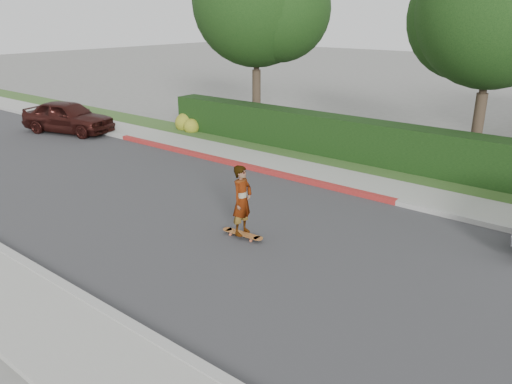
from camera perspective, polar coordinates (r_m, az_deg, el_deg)
ground at (r=11.34m, az=2.56°, el=-6.19°), size 120.00×120.00×0.00m
road at (r=11.34m, az=2.56°, el=-6.16°), size 60.00×8.00×0.01m
curb_near at (r=8.78m, az=-14.14°, el=-14.72°), size 60.00×0.20×0.15m
sidewalk_near at (r=8.41m, az=-19.20°, el=-17.18°), size 60.00×1.60×0.12m
curb_far at (r=14.56m, az=12.22°, el=-0.28°), size 60.00×0.20×0.15m
curb_red_section at (r=17.24m, az=-2.68°, el=3.32°), size 12.00×0.21×0.15m
sidewalk_far at (r=15.34m, az=13.76°, el=0.57°), size 60.00×1.60×0.12m
planting_strip at (r=16.74m, az=16.15°, el=1.93°), size 60.00×1.60×0.10m
hedge at (r=18.36m, az=8.51°, el=6.32°), size 15.00×1.00×1.50m
flowering_shrub at (r=22.41m, az=-7.87°, el=7.69°), size 1.40×1.00×0.90m
tree_left at (r=21.66m, az=0.36°, el=20.60°), size 5.99×5.21×8.00m
tree_center at (r=18.00m, az=25.72°, el=17.78°), size 5.66×4.84×7.44m
skateboard at (r=11.69m, az=-1.55°, el=-4.82°), size 1.12×0.30×0.10m
skateboarder at (r=11.36m, az=-1.59°, el=-0.96°), size 0.46×0.64×1.65m
car_maroon at (r=23.40m, az=-20.69°, el=8.05°), size 4.43×2.76×1.41m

